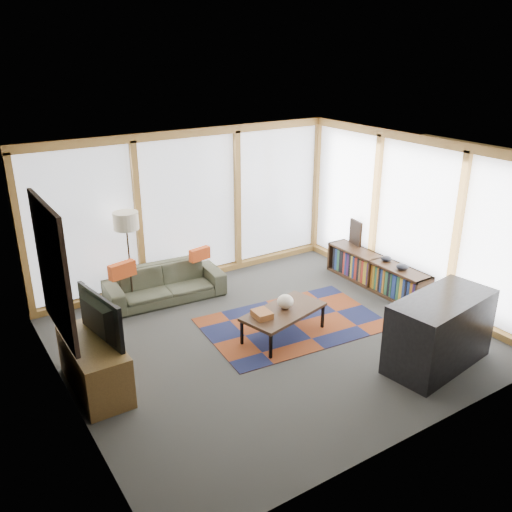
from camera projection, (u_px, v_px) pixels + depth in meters
ground at (271, 337)px, 7.62m from camera, size 5.50×5.50×0.00m
room_envelope at (279, 217)px, 7.75m from camera, size 5.52×5.02×2.62m
rug at (293, 323)px, 7.99m from camera, size 2.69×1.86×0.01m
sofa at (165, 283)px, 8.67m from camera, size 1.93×0.88×0.55m
pillow_left at (122, 270)px, 8.18m from camera, size 0.44×0.22×0.23m
pillow_right at (200, 254)px, 8.85m from camera, size 0.38×0.18×0.20m
floor_lamp at (129, 260)px, 8.32m from camera, size 0.38×0.38×1.52m
coffee_table at (283, 323)px, 7.59m from camera, size 1.32×0.88×0.40m
book_stack at (262, 314)px, 7.31m from camera, size 0.23×0.28×0.09m
vase at (285, 302)px, 7.54m from camera, size 0.27×0.27×0.20m
bookshelf at (376, 273)px, 9.10m from camera, size 0.38×2.09×0.52m
bowl_a at (402, 267)px, 8.55m from camera, size 0.21×0.21×0.10m
bowl_b at (386, 259)px, 8.88m from camera, size 0.20×0.20×0.09m
shelf_picture at (356, 233)px, 9.55m from camera, size 0.10×0.34×0.44m
tv_console at (94, 365)px, 6.40m from camera, size 0.53×1.27×0.63m
television at (92, 319)px, 6.20m from camera, size 0.28×0.99×0.57m
bar_counter at (440, 331)px, 6.84m from camera, size 1.56×0.89×0.94m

